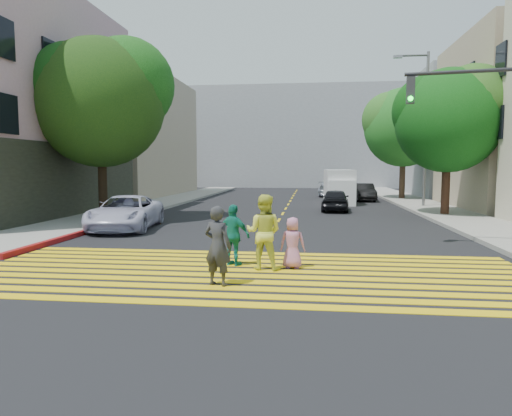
% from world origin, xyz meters
% --- Properties ---
extents(ground, '(120.00, 120.00, 0.00)m').
position_xyz_m(ground, '(0.00, 0.00, 0.00)').
color(ground, black).
extents(sidewalk_left, '(3.00, 40.00, 0.15)m').
position_xyz_m(sidewalk_left, '(-8.50, 22.00, 0.07)').
color(sidewalk_left, gray).
rests_on(sidewalk_left, ground).
extents(sidewalk_right, '(3.00, 60.00, 0.15)m').
position_xyz_m(sidewalk_right, '(8.50, 15.00, 0.07)').
color(sidewalk_right, gray).
rests_on(sidewalk_right, ground).
extents(curb_red, '(0.20, 8.00, 0.16)m').
position_xyz_m(curb_red, '(-6.90, 6.00, 0.08)').
color(curb_red, maroon).
rests_on(curb_red, ground).
extents(crosswalk, '(13.40, 5.30, 0.01)m').
position_xyz_m(crosswalk, '(0.00, 1.28, 0.01)').
color(crosswalk, yellow).
rests_on(crosswalk, ground).
extents(lane_line, '(0.12, 34.40, 0.01)m').
position_xyz_m(lane_line, '(0.00, 22.50, 0.01)').
color(lane_line, yellow).
rests_on(lane_line, ground).
extents(building_left_tan, '(12.00, 16.00, 10.00)m').
position_xyz_m(building_left_tan, '(-16.00, 28.00, 5.00)').
color(building_left_tan, tan).
rests_on(building_left_tan, ground).
extents(building_right_grey, '(10.00, 10.00, 10.00)m').
position_xyz_m(building_right_grey, '(15.00, 30.00, 5.00)').
color(building_right_grey, gray).
rests_on(building_right_grey, ground).
extents(backdrop_block, '(30.00, 8.00, 12.00)m').
position_xyz_m(backdrop_block, '(0.00, 48.00, 6.00)').
color(backdrop_block, gray).
rests_on(backdrop_block, ground).
extents(tree_left, '(7.45, 7.30, 8.54)m').
position_xyz_m(tree_left, '(-8.15, 11.14, 5.76)').
color(tree_left, black).
rests_on(tree_left, ground).
extents(tree_right_near, '(6.91, 6.69, 7.47)m').
position_xyz_m(tree_right_near, '(8.27, 14.54, 5.05)').
color(tree_right_near, '#442217').
rests_on(tree_right_near, ground).
extents(tree_right_far, '(6.96, 6.52, 8.47)m').
position_xyz_m(tree_right_far, '(8.38, 26.10, 5.72)').
color(tree_right_far, '#31211B').
rests_on(tree_right_far, ground).
extents(pedestrian_man, '(0.72, 0.59, 1.71)m').
position_xyz_m(pedestrian_man, '(-0.47, 0.10, 0.85)').
color(pedestrian_man, '#303031').
rests_on(pedestrian_man, ground).
extents(pedestrian_woman, '(0.99, 0.82, 1.85)m').
position_xyz_m(pedestrian_woman, '(0.34, 1.73, 0.93)').
color(pedestrian_woman, '#DCE148').
rests_on(pedestrian_woman, ground).
extents(pedestrian_child, '(0.65, 0.45, 1.28)m').
position_xyz_m(pedestrian_child, '(1.04, 1.96, 0.64)').
color(pedestrian_child, '#C3749B').
rests_on(pedestrian_child, ground).
extents(pedestrian_extra, '(1.00, 0.71, 1.57)m').
position_xyz_m(pedestrian_extra, '(-0.46, 2.05, 0.79)').
color(pedestrian_extra, '#157864').
rests_on(pedestrian_extra, ground).
extents(white_sedan, '(2.81, 5.10, 1.35)m').
position_xyz_m(white_sedan, '(-5.92, 8.26, 0.68)').
color(white_sedan, silver).
rests_on(white_sedan, ground).
extents(dark_car_near, '(1.74, 3.80, 1.26)m').
position_xyz_m(dark_car_near, '(2.87, 16.86, 0.63)').
color(dark_car_near, black).
rests_on(dark_car_near, ground).
extents(silver_car, '(2.51, 4.84, 1.34)m').
position_xyz_m(silver_car, '(3.21, 29.65, 0.67)').
color(silver_car, '#A5ACBB').
rests_on(silver_car, ground).
extents(dark_car_parked, '(1.47, 3.90, 1.27)m').
position_xyz_m(dark_car_parked, '(5.36, 24.86, 0.64)').
color(dark_car_parked, black).
rests_on(dark_car_parked, ground).
extents(white_van, '(1.94, 4.89, 2.29)m').
position_xyz_m(white_van, '(3.39, 22.14, 1.09)').
color(white_van, silver).
rests_on(white_van, ground).
extents(traffic_signal, '(3.85, 0.75, 5.68)m').
position_xyz_m(traffic_signal, '(6.97, 4.91, 3.68)').
color(traffic_signal, black).
rests_on(traffic_signal, ground).
extents(street_lamp, '(2.09, 0.23, 9.25)m').
position_xyz_m(street_lamp, '(8.07, 19.25, 5.31)').
color(street_lamp, slate).
rests_on(street_lamp, ground).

